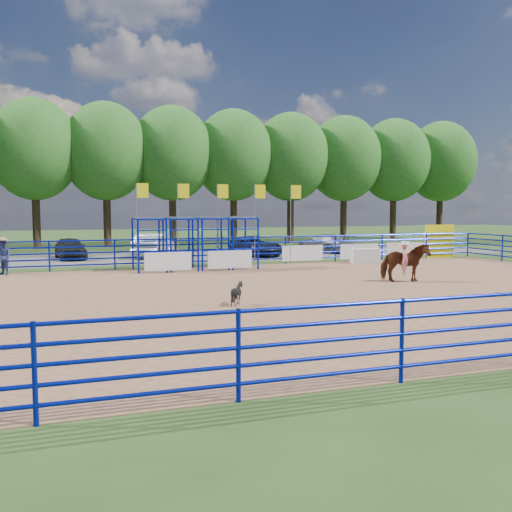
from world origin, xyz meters
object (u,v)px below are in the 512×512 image
calf (237,293)px  spectator_cowboy (3,256)px  car_c (255,246)px  car_d (325,243)px  car_a (70,248)px  car_b (154,245)px  announcer_table (365,256)px  horse_and_rider (405,261)px

calf → spectator_cowboy: (-7.57, 10.86, 0.47)m
car_c → car_d: (5.26, 0.87, 0.00)m
car_a → car_b: 4.86m
announcer_table → spectator_cowboy: (-18.07, 0.62, 0.45)m
car_b → announcer_table: bearing=167.0°
horse_and_rider → car_b: 16.94m
car_a → announcer_table: bearing=-34.6°
spectator_cowboy → car_d: spectator_cowboy is taller
calf → car_c: bearing=-30.4°
car_d → announcer_table: bearing=60.9°
car_d → calf: bearing=37.0°
spectator_cowboy → car_c: 15.32m
calf → car_b: bearing=-10.4°
calf → car_a: car_a is taller
car_a → car_b: (4.85, -0.28, 0.08)m
car_a → calf: bearing=-82.6°
car_a → car_c: 11.12m
announcer_table → car_c: bearing=121.0°
horse_and_rider → calf: horse_and_rider is taller
car_c → spectator_cowboy: bearing=-165.5°
calf → car_a: bearing=4.6°
announcer_table → car_a: bearing=151.9°
announcer_table → car_d: size_ratio=0.35×
car_c → car_d: size_ratio=1.04×
car_c → car_a: bearing=164.2°
calf → spectator_cowboy: spectator_cowboy is taller
announcer_table → car_a: (-15.04, 8.01, 0.24)m
spectator_cowboy → car_a: (3.03, 7.39, -0.21)m
calf → car_c: car_c is taller
car_d → horse_and_rider: bearing=56.5°
horse_and_rider → calf: size_ratio=3.09×
announcer_table → car_b: bearing=142.8°
announcer_table → horse_and_rider: size_ratio=0.65×
spectator_cowboy → car_b: bearing=42.0°
spectator_cowboy → car_b: spectator_cowboy is taller
calf → spectator_cowboy: size_ratio=0.44×
calf → car_d: size_ratio=0.17×
calf → car_a: 18.81m
announcer_table → car_b: (-10.19, 7.73, 0.32)m
calf → car_d: car_d is taller
horse_and_rider → car_a: horse_and_rider is taller
horse_and_rider → car_c: (-1.56, 13.99, -0.26)m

